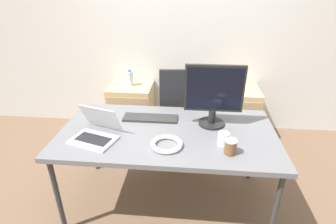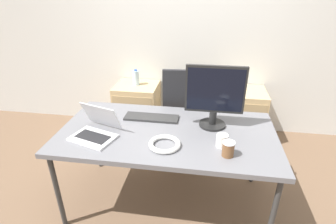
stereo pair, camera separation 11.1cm
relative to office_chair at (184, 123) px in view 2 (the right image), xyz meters
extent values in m
plane|color=brown|center=(-0.07, -0.76, -0.42)|extent=(14.00, 14.00, 0.00)
cube|color=silver|center=(-0.07, 0.77, 0.88)|extent=(10.00, 0.05, 2.60)
cube|color=slate|center=(-0.07, -0.76, 0.32)|extent=(1.76, 0.92, 0.04)
cylinder|color=#333333|center=(-0.89, -1.16, -0.06)|extent=(0.04, 0.04, 0.72)
cylinder|color=#333333|center=(0.75, -1.16, -0.06)|extent=(0.04, 0.04, 0.72)
cylinder|color=#333333|center=(-0.89, -0.36, -0.06)|extent=(0.04, 0.04, 0.72)
cylinder|color=#333333|center=(0.75, -0.36, -0.06)|extent=(0.04, 0.04, 0.72)
cylinder|color=#232326|center=(-0.01, 0.07, -0.41)|extent=(0.56, 0.56, 0.04)
cylinder|color=gray|center=(-0.01, 0.07, -0.17)|extent=(0.05, 0.05, 0.43)
cube|color=#232326|center=(-0.01, 0.07, 0.05)|extent=(0.52, 0.52, 0.07)
cube|color=#232326|center=(0.02, -0.19, 0.38)|extent=(0.44, 0.08, 0.60)
cube|color=tan|center=(-0.67, 0.49, -0.09)|extent=(0.54, 0.49, 0.67)
cube|color=tan|center=(-0.67, 0.24, -0.09)|extent=(0.50, 0.01, 0.53)
cube|color=tan|center=(0.68, 0.49, -0.09)|extent=(0.54, 0.49, 0.67)
cube|color=tan|center=(0.68, 0.24, -0.09)|extent=(0.50, 0.01, 0.53)
cylinder|color=silver|center=(-0.67, 0.49, 0.34)|extent=(0.08, 0.08, 0.19)
cylinder|color=#3359B2|center=(-0.67, 0.49, 0.44)|extent=(0.04, 0.04, 0.02)
cube|color=silver|center=(-0.62, -0.97, 0.35)|extent=(0.38, 0.32, 0.02)
cube|color=black|center=(-0.62, -0.97, 0.36)|extent=(0.30, 0.20, 0.00)
cube|color=silver|center=(-0.60, -0.81, 0.46)|extent=(0.35, 0.19, 0.21)
cube|color=black|center=(-0.60, -0.82, 0.46)|extent=(0.32, 0.17, 0.19)
cylinder|color=black|center=(0.29, -0.61, 0.35)|extent=(0.22, 0.22, 0.02)
cylinder|color=black|center=(0.29, -0.61, 0.41)|extent=(0.06, 0.06, 0.11)
cube|color=black|center=(0.29, -0.61, 0.66)|extent=(0.48, 0.03, 0.39)
cube|color=black|center=(0.29, -0.63, 0.66)|extent=(0.44, 0.00, 0.35)
cube|color=#2D2D2D|center=(-0.24, -0.57, 0.35)|extent=(0.48, 0.15, 0.02)
cylinder|color=white|center=(0.36, -0.92, 0.39)|extent=(0.09, 0.09, 0.10)
cylinder|color=brown|center=(0.40, -1.03, 0.39)|extent=(0.08, 0.08, 0.10)
cylinder|color=white|center=(0.40, -1.03, 0.44)|extent=(0.09, 0.09, 0.01)
torus|color=white|center=(-0.05, -0.98, 0.35)|extent=(0.24, 0.24, 0.04)
camera|label=1|loc=(0.11, -2.60, 1.43)|focal=28.00mm
camera|label=2|loc=(0.22, -2.59, 1.43)|focal=28.00mm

